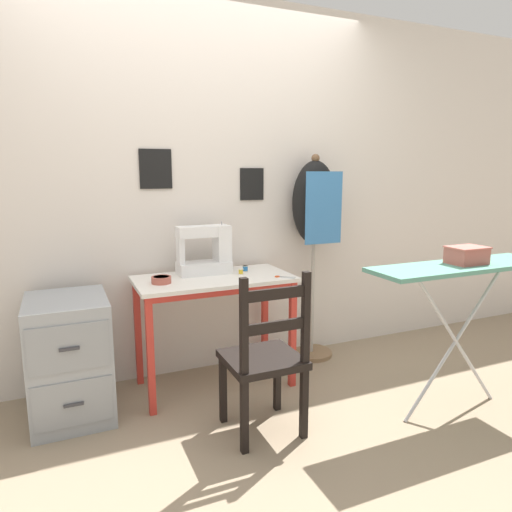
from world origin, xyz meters
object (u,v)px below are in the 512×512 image
sewing_machine (207,251)px  thread_spool_mid_table (245,268)px  thread_spool_near_machine (241,271)px  filing_cabinet (70,358)px  scissors (282,277)px  storage_box (467,255)px  wooden_chair (265,359)px  dress_form (315,212)px  ironing_board (461,274)px  fabric_bowl (161,280)px

sewing_machine → thread_spool_mid_table: sewing_machine is taller
thread_spool_near_machine → filing_cabinet: 1.15m
scissors → sewing_machine: bearing=142.9°
sewing_machine → filing_cabinet: (-0.88, -0.16, -0.54)m
thread_spool_mid_table → storage_box: bearing=-44.5°
wooden_chair → dress_form: 1.32m
wooden_chair → storage_box: size_ratio=4.30×
filing_cabinet → thread_spool_mid_table: bearing=5.8°
scissors → thread_spool_mid_table: 0.30m
sewing_machine → storage_box: 1.57m
scissors → filing_cabinet: size_ratio=0.17×
sewing_machine → thread_spool_near_machine: bearing=-30.0°
wooden_chair → filing_cabinet: (-0.95, 0.61, -0.07)m
thread_spool_near_machine → ironing_board: bearing=-41.7°
scissors → dress_form: bearing=38.9°
filing_cabinet → dress_form: (1.72, 0.21, 0.76)m
thread_spool_near_machine → ironing_board: (0.99, -0.88, 0.08)m
fabric_bowl → wooden_chair: wooden_chair is taller
thread_spool_mid_table → scissors: bearing=-60.7°
sewing_machine → fabric_bowl: size_ratio=3.06×
dress_form → ironing_board: dress_form is taller
scissors → dress_form: dress_form is taller
filing_cabinet → dress_form: 1.90m
ironing_board → storage_box: bearing=6.4°
fabric_bowl → ironing_board: size_ratio=0.10×
fabric_bowl → dress_form: size_ratio=0.08×
thread_spool_mid_table → wooden_chair: 0.82m
fabric_bowl → scissors: (0.74, -0.15, -0.02)m
dress_form → storage_box: 1.13m
dress_form → filing_cabinet: bearing=-173.0°
wooden_chair → thread_spool_near_machine: bearing=79.1°
scissors → wooden_chair: 0.65m
scissors → thread_spool_near_machine: bearing=137.2°
filing_cabinet → thread_spool_near_machine: bearing=2.4°
wooden_chair → filing_cabinet: wooden_chair is taller
fabric_bowl → storage_box: size_ratio=0.56×
thread_spool_near_machine → thread_spool_mid_table: size_ratio=0.89×
wooden_chair → storage_box: 1.28m
sewing_machine → filing_cabinet: sewing_machine is taller
thread_spool_mid_table → ironing_board: bearing=-45.7°
wooden_chair → storage_box: storage_box is taller
dress_form → ironing_board: bearing=-72.0°
sewing_machine → dress_form: size_ratio=0.24×
fabric_bowl → thread_spool_near_machine: size_ratio=3.23×
sewing_machine → ironing_board: (1.19, -1.00, -0.05)m
scissors → dress_form: (0.44, 0.36, 0.37)m
sewing_machine → wooden_chair: (0.07, -0.77, -0.47)m
sewing_machine → storage_box: (1.22, -0.99, 0.05)m
storage_box → thread_spool_mid_table: bearing=135.5°
filing_cabinet → storage_box: bearing=-21.7°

